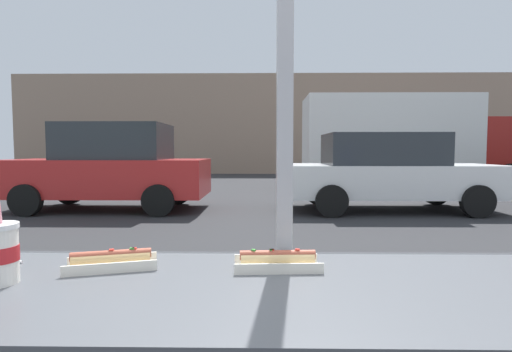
{
  "coord_description": "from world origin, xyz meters",
  "views": [
    {
      "loc": [
        -0.07,
        -1.18,
        1.3
      ],
      "look_at": [
        -0.13,
        2.54,
        1.06
      ],
      "focal_mm": 27.73,
      "sensor_mm": 36.0,
      "label": 1
    }
  ],
  "objects_px": {
    "parked_car_red": "(111,167)",
    "box_truck": "(407,139)",
    "parked_car_white": "(387,171)",
    "hotdog_tray_near": "(112,260)",
    "hotdog_tray_far": "(277,261)"
  },
  "relations": [
    {
      "from": "parked_car_red",
      "to": "parked_car_white",
      "type": "height_order",
      "value": "parked_car_red"
    },
    {
      "from": "hotdog_tray_near",
      "to": "hotdog_tray_far",
      "type": "xyz_separation_m",
      "value": [
        0.44,
        0.01,
        -0.0
      ]
    },
    {
      "from": "parked_car_red",
      "to": "box_truck",
      "type": "distance_m",
      "value": 9.53
    },
    {
      "from": "box_truck",
      "to": "hotdog_tray_near",
      "type": "bearing_deg",
      "value": -113.11
    },
    {
      "from": "hotdog_tray_near",
      "to": "parked_car_red",
      "type": "bearing_deg",
      "value": 111.14
    },
    {
      "from": "hotdog_tray_far",
      "to": "box_truck",
      "type": "height_order",
      "value": "box_truck"
    },
    {
      "from": "parked_car_red",
      "to": "hotdog_tray_near",
      "type": "bearing_deg",
      "value": -68.86
    },
    {
      "from": "hotdog_tray_near",
      "to": "hotdog_tray_far",
      "type": "height_order",
      "value": "same"
    },
    {
      "from": "hotdog_tray_far",
      "to": "parked_car_white",
      "type": "bearing_deg",
      "value": 70.56
    },
    {
      "from": "hotdog_tray_near",
      "to": "parked_car_white",
      "type": "xyz_separation_m",
      "value": [
        3.1,
        7.53,
        -0.16
      ]
    },
    {
      "from": "hotdog_tray_near",
      "to": "parked_car_red",
      "type": "xyz_separation_m",
      "value": [
        -2.91,
        7.53,
        -0.07
      ]
    },
    {
      "from": "hotdog_tray_near",
      "to": "parked_car_white",
      "type": "bearing_deg",
      "value": 67.63
    },
    {
      "from": "hotdog_tray_near",
      "to": "parked_car_white",
      "type": "height_order",
      "value": "parked_car_white"
    },
    {
      "from": "hotdog_tray_near",
      "to": "parked_car_red",
      "type": "relative_size",
      "value": 0.06
    },
    {
      "from": "hotdog_tray_near",
      "to": "hotdog_tray_far",
      "type": "bearing_deg",
      "value": 0.87
    }
  ]
}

